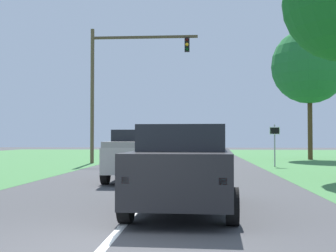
# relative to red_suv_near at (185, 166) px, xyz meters

# --- Properties ---
(ground_plane) EXTENTS (120.00, 120.00, 0.00)m
(ground_plane) POSITION_rel_red_suv_near_xyz_m (-1.10, 9.08, -1.02)
(ground_plane) COLOR #424244
(lane_centre_stripe) EXTENTS (0.16, 43.32, 0.01)m
(lane_centre_stripe) POSITION_rel_red_suv_near_xyz_m (-1.10, -1.92, -1.02)
(lane_centre_stripe) COLOR white
(lane_centre_stripe) RESTS_ON ground_plane
(red_suv_near) EXTENTS (2.44, 5.08, 1.93)m
(red_suv_near) POSITION_rel_red_suv_near_xyz_m (0.00, 0.00, 0.00)
(red_suv_near) COLOR black
(red_suv_near) RESTS_ON ground_plane
(pickup_truck_lead) EXTENTS (2.27, 5.06, 1.96)m
(pickup_truck_lead) POSITION_rel_red_suv_near_xyz_m (-2.02, 7.04, -0.02)
(pickup_truck_lead) COLOR #B7B2A8
(pickup_truck_lead) RESTS_ON ground_plane
(traffic_light) EXTENTS (7.10, 0.40, 8.91)m
(traffic_light) POSITION_rel_red_suv_near_xyz_m (-5.11, 18.85, 4.75)
(traffic_light) COLOR brown
(traffic_light) RESTS_ON ground_plane
(keep_moving_sign) EXTENTS (0.60, 0.09, 2.43)m
(keep_moving_sign) POSITION_rel_red_suv_near_xyz_m (4.64, 15.88, 0.54)
(keep_moving_sign) COLOR gray
(keep_moving_sign) RESTS_ON ground_plane
(oak_tree_right) EXTENTS (5.85, 5.85, 10.18)m
(oak_tree_right) POSITION_rel_red_suv_near_xyz_m (8.82, 24.86, 6.22)
(oak_tree_right) COLOR #4C351E
(oak_tree_right) RESTS_ON ground_plane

